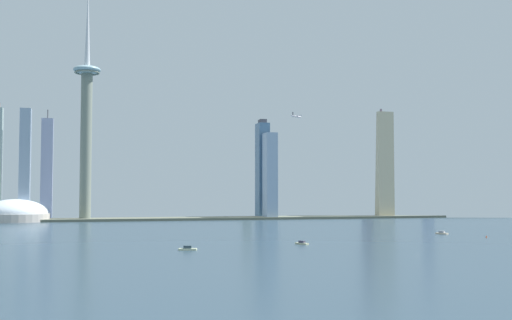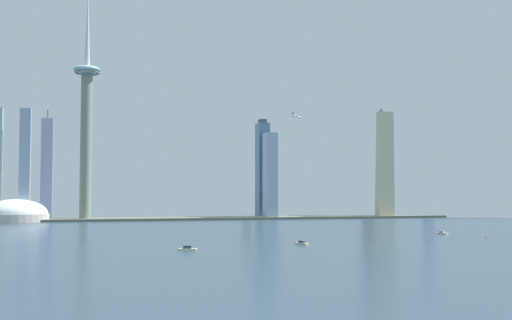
{
  "view_description": "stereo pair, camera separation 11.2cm",
  "coord_description": "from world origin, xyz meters",
  "px_view_note": "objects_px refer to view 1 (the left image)",
  "views": [
    {
      "loc": [
        -209.79,
        -370.16,
        40.15
      ],
      "look_at": [
        38.09,
        558.98,
        91.67
      ],
      "focal_mm": 43.23,
      "sensor_mm": 36.0,
      "label": 1
    },
    {
      "loc": [
        -209.68,
        -370.19,
        40.15
      ],
      "look_at": [
        38.09,
        558.98,
        91.67
      ],
      "focal_mm": 43.23,
      "sensor_mm": 36.0,
      "label": 2
    }
  ],
  "objects_px": {
    "skyscraper_6": "(25,164)",
    "skyscraper_0": "(428,179)",
    "observation_tower": "(86,115)",
    "stadium_dome": "(15,215)",
    "airplane": "(297,116)",
    "skyscraper_1": "(270,176)",
    "skyscraper_7": "(247,191)",
    "skyscraper_5": "(262,170)",
    "channel_buoy_0": "(486,236)",
    "boat_0": "(188,249)",
    "skyscraper_8": "(383,164)",
    "skyscraper_4": "(367,163)",
    "skyscraper_2": "(47,168)",
    "boat_2": "(442,233)",
    "boat_1": "(302,243)"
  },
  "relations": [
    {
      "from": "observation_tower",
      "to": "skyscraper_4",
      "type": "xyz_separation_m",
      "value": [
        453.13,
        21.64,
        -63.72
      ]
    },
    {
      "from": "stadium_dome",
      "to": "skyscraper_0",
      "type": "xyz_separation_m",
      "value": [
        673.22,
        47.41,
        54.53
      ]
    },
    {
      "from": "skyscraper_2",
      "to": "boat_0",
      "type": "height_order",
      "value": "skyscraper_2"
    },
    {
      "from": "stadium_dome",
      "to": "skyscraper_5",
      "type": "relative_size",
      "value": 0.59
    },
    {
      "from": "observation_tower",
      "to": "skyscraper_2",
      "type": "bearing_deg",
      "value": 124.12
    },
    {
      "from": "boat_1",
      "to": "channel_buoy_0",
      "type": "height_order",
      "value": "boat_1"
    },
    {
      "from": "skyscraper_6",
      "to": "airplane",
      "type": "distance_m",
      "value": 421.71
    },
    {
      "from": "skyscraper_6",
      "to": "boat_1",
      "type": "relative_size",
      "value": 13.38
    },
    {
      "from": "skyscraper_0",
      "to": "skyscraper_7",
      "type": "xyz_separation_m",
      "value": [
        -312.61,
        62.49,
        -21.39
      ]
    },
    {
      "from": "observation_tower",
      "to": "skyscraper_7",
      "type": "bearing_deg",
      "value": 21.64
    },
    {
      "from": "boat_0",
      "to": "skyscraper_7",
      "type": "bearing_deg",
      "value": -90.34
    },
    {
      "from": "skyscraper_5",
      "to": "skyscraper_1",
      "type": "bearing_deg",
      "value": -85.67
    },
    {
      "from": "skyscraper_2",
      "to": "skyscraper_7",
      "type": "distance_m",
      "value": 328.75
    },
    {
      "from": "skyscraper_0",
      "to": "observation_tower",
      "type": "bearing_deg",
      "value": -175.71
    },
    {
      "from": "skyscraper_8",
      "to": "skyscraper_0",
      "type": "bearing_deg",
      "value": 25.05
    },
    {
      "from": "skyscraper_4",
      "to": "skyscraper_8",
      "type": "distance_m",
      "value": 33.91
    },
    {
      "from": "skyscraper_4",
      "to": "boat_2",
      "type": "bearing_deg",
      "value": -105.52
    },
    {
      "from": "skyscraper_1",
      "to": "skyscraper_8",
      "type": "bearing_deg",
      "value": 0.58
    },
    {
      "from": "boat_2",
      "to": "channel_buoy_0",
      "type": "bearing_deg",
      "value": 168.15
    },
    {
      "from": "airplane",
      "to": "skyscraper_0",
      "type": "bearing_deg",
      "value": -26.41
    },
    {
      "from": "skyscraper_6",
      "to": "channel_buoy_0",
      "type": "relative_size",
      "value": 81.22
    },
    {
      "from": "skyscraper_2",
      "to": "airplane",
      "type": "bearing_deg",
      "value": -10.59
    },
    {
      "from": "stadium_dome",
      "to": "skyscraper_4",
      "type": "height_order",
      "value": "skyscraper_4"
    },
    {
      "from": "skyscraper_4",
      "to": "skyscraper_6",
      "type": "relative_size",
      "value": 1.09
    },
    {
      "from": "channel_buoy_0",
      "to": "skyscraper_8",
      "type": "bearing_deg",
      "value": 75.08
    },
    {
      "from": "skyscraper_6",
      "to": "skyscraper_0",
      "type": "bearing_deg",
      "value": 1.37
    },
    {
      "from": "skyscraper_1",
      "to": "airplane",
      "type": "xyz_separation_m",
      "value": [
        52.83,
        25.68,
        97.3
      ]
    },
    {
      "from": "skyscraper_2",
      "to": "boat_0",
      "type": "bearing_deg",
      "value": -76.98
    },
    {
      "from": "stadium_dome",
      "to": "skyscraper_4",
      "type": "relative_size",
      "value": 0.52
    },
    {
      "from": "skyscraper_6",
      "to": "airplane",
      "type": "relative_size",
      "value": 7.19
    },
    {
      "from": "skyscraper_0",
      "to": "skyscraper_7",
      "type": "relative_size",
      "value": 1.42
    },
    {
      "from": "skyscraper_1",
      "to": "skyscraper_7",
      "type": "xyz_separation_m",
      "value": [
        -8.0,
        116.58,
        -23.28
      ]
    },
    {
      "from": "observation_tower",
      "to": "boat_0",
      "type": "relative_size",
      "value": 25.56
    },
    {
      "from": "skyscraper_1",
      "to": "boat_1",
      "type": "relative_size",
      "value": 10.88
    },
    {
      "from": "skyscraper_2",
      "to": "skyscraper_0",
      "type": "bearing_deg",
      "value": -3.94
    },
    {
      "from": "observation_tower",
      "to": "stadium_dome",
      "type": "relative_size",
      "value": 3.73
    },
    {
      "from": "skyscraper_2",
      "to": "skyscraper_5",
      "type": "xyz_separation_m",
      "value": [
        331.73,
        -63.79,
        -1.44
      ]
    },
    {
      "from": "skyscraper_4",
      "to": "skyscraper_5",
      "type": "relative_size",
      "value": 1.13
    },
    {
      "from": "stadium_dome",
      "to": "airplane",
      "type": "relative_size",
      "value": 4.07
    },
    {
      "from": "skyscraper_4",
      "to": "boat_0",
      "type": "distance_m",
      "value": 643.78
    },
    {
      "from": "channel_buoy_0",
      "to": "airplane",
      "type": "xyz_separation_m",
      "value": [
        -25.72,
        453.32,
        162.71
      ]
    },
    {
      "from": "channel_buoy_0",
      "to": "airplane",
      "type": "height_order",
      "value": "airplane"
    },
    {
      "from": "skyscraper_1",
      "to": "stadium_dome",
      "type": "bearing_deg",
      "value": 178.96
    },
    {
      "from": "observation_tower",
      "to": "channel_buoy_0",
      "type": "relative_size",
      "value": 171.56
    },
    {
      "from": "channel_buoy_0",
      "to": "airplane",
      "type": "relative_size",
      "value": 0.09
    },
    {
      "from": "skyscraper_6",
      "to": "skyscraper_5",
      "type": "bearing_deg",
      "value": -0.63
    },
    {
      "from": "skyscraper_1",
      "to": "boat_0",
      "type": "distance_m",
      "value": 525.16
    },
    {
      "from": "skyscraper_5",
      "to": "channel_buoy_0",
      "type": "xyz_separation_m",
      "value": [
        81.15,
        -461.91,
        -75.97
      ]
    },
    {
      "from": "boat_1",
      "to": "skyscraper_8",
      "type": "bearing_deg",
      "value": 119.43
    },
    {
      "from": "boat_0",
      "to": "skyscraper_6",
      "type": "bearing_deg",
      "value": -55.34
    }
  ]
}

